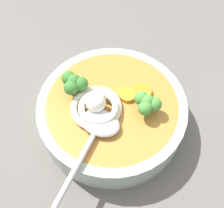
# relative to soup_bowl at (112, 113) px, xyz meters

# --- Properties ---
(table_slab) EXTENTS (1.19, 1.19, 0.04)m
(table_slab) POSITION_rel_soup_bowl_xyz_m (0.01, 0.03, -0.05)
(table_slab) COLOR #5B5651
(table_slab) RESTS_ON ground
(soup_bowl) EXTENTS (0.24, 0.24, 0.06)m
(soup_bowl) POSITION_rel_soup_bowl_xyz_m (0.00, 0.00, 0.00)
(soup_bowl) COLOR #9EB2A3
(soup_bowl) RESTS_ON table_slab
(noodle_pile) EXTENTS (0.09, 0.08, 0.03)m
(noodle_pile) POSITION_rel_soup_bowl_xyz_m (-0.02, -0.02, 0.04)
(noodle_pile) COLOR silver
(noodle_pile) RESTS_ON soup_bowl
(soup_spoon) EXTENTS (0.06, 0.17, 0.02)m
(soup_spoon) POSITION_rel_soup_bowl_xyz_m (-0.01, -0.05, 0.03)
(soup_spoon) COLOR #B7B7BC
(soup_spoon) RESTS_ON soup_bowl
(broccoli_floret_center) EXTENTS (0.04, 0.04, 0.04)m
(broccoli_floret_center) POSITION_rel_soup_bowl_xyz_m (-0.06, 0.01, 0.05)
(broccoli_floret_center) COLOR #7A9E60
(broccoli_floret_center) RESTS_ON soup_bowl
(broccoli_floret_left) EXTENTS (0.04, 0.04, 0.03)m
(broccoli_floret_left) POSITION_rel_soup_bowl_xyz_m (0.05, 0.00, 0.05)
(broccoli_floret_left) COLOR #7A9E60
(broccoli_floret_left) RESTS_ON soup_bowl
(carrot_slice_rear) EXTENTS (0.03, 0.03, 0.01)m
(carrot_slice_rear) POSITION_rel_soup_bowl_xyz_m (0.04, 0.04, 0.03)
(carrot_slice_rear) COLOR orange
(carrot_slice_rear) RESTS_ON soup_bowl
(carrot_slice_extra_a) EXTENTS (0.03, 0.03, 0.01)m
(carrot_slice_extra_a) POSITION_rel_soup_bowl_xyz_m (0.02, 0.02, 0.03)
(carrot_slice_extra_a) COLOR orange
(carrot_slice_extra_a) RESTS_ON soup_bowl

